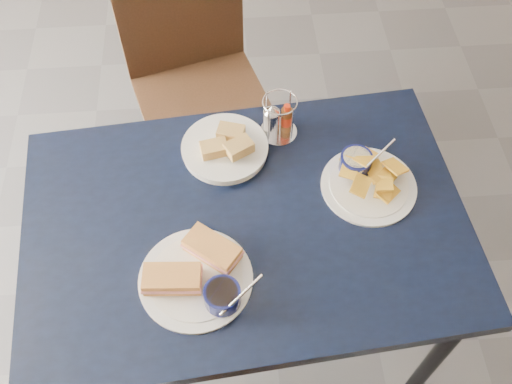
{
  "coord_description": "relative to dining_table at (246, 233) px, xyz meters",
  "views": [
    {
      "loc": [
        -0.13,
        -0.98,
        2.05
      ],
      "look_at": [
        -0.06,
        -0.15,
        0.82
      ],
      "focal_mm": 40.0,
      "sensor_mm": 36.0,
      "label": 1
    }
  ],
  "objects": [
    {
      "name": "chair_far",
      "position": [
        -0.12,
        0.8,
        -0.13
      ],
      "size": [
        0.56,
        0.55,
        0.97
      ],
      "color": "black",
      "rests_on": "ground"
    },
    {
      "name": "plantain_plate",
      "position": [
        0.34,
        0.1,
        0.09
      ],
      "size": [
        0.26,
        0.26,
        0.12
      ],
      "color": "white",
      "rests_on": "dining_table"
    },
    {
      "name": "sandwich_plate",
      "position": [
        -0.13,
        -0.16,
        0.09
      ],
      "size": [
        0.31,
        0.29,
        0.12
      ],
      "color": "white",
      "rests_on": "dining_table"
    },
    {
      "name": "condiment_caddy",
      "position": [
        0.11,
        0.3,
        0.12
      ],
      "size": [
        0.11,
        0.11,
        0.14
      ],
      "color": "silver",
      "rests_on": "dining_table"
    },
    {
      "name": "bread_basket",
      "position": [
        -0.04,
        0.24,
        0.09
      ],
      "size": [
        0.25,
        0.25,
        0.07
      ],
      "color": "white",
      "rests_on": "dining_table"
    },
    {
      "name": "dining_table",
      "position": [
        0.0,
        0.0,
        0.0
      ],
      "size": [
        1.25,
        0.89,
        0.75
      ],
      "color": "black",
      "rests_on": "ground"
    },
    {
      "name": "ground",
      "position": [
        0.09,
        0.19,
        -0.68
      ],
      "size": [
        6.0,
        6.0,
        0.0
      ],
      "primitive_type": "plane",
      "color": "#4B4B4F",
      "rests_on": "ground"
    }
  ]
}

